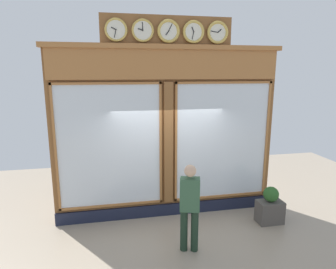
{
  "coord_description": "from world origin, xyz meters",
  "views": [
    {
      "loc": [
        1.26,
        6.31,
        3.32
      ],
      "look_at": [
        0.0,
        0.0,
        1.94
      ],
      "focal_mm": 31.44,
      "sensor_mm": 36.0,
      "label": 1
    }
  ],
  "objects": [
    {
      "name": "pedestrian",
      "position": [
        -0.11,
        1.47,
        0.93
      ],
      "size": [
        0.41,
        0.31,
        1.69
      ],
      "color": "#1C2F21",
      "rests_on": "ground_plane"
    },
    {
      "name": "shop_facade",
      "position": [
        -0.0,
        -0.12,
        2.0
      ],
      "size": [
        5.16,
        0.42,
        4.47
      ],
      "color": "brown",
      "rests_on": "ground_plane"
    },
    {
      "name": "planter_shrub",
      "position": [
        -2.16,
        0.81,
        0.67
      ],
      "size": [
        0.34,
        0.34,
        0.34
      ],
      "primitive_type": "sphere",
      "color": "#285623",
      "rests_on": "planter_box"
    },
    {
      "name": "planter_box",
      "position": [
        -2.16,
        0.81,
        0.25
      ],
      "size": [
        0.56,
        0.36,
        0.5
      ],
      "primitive_type": "cube",
      "color": "#4C4742",
      "rests_on": "ground_plane"
    }
  ]
}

